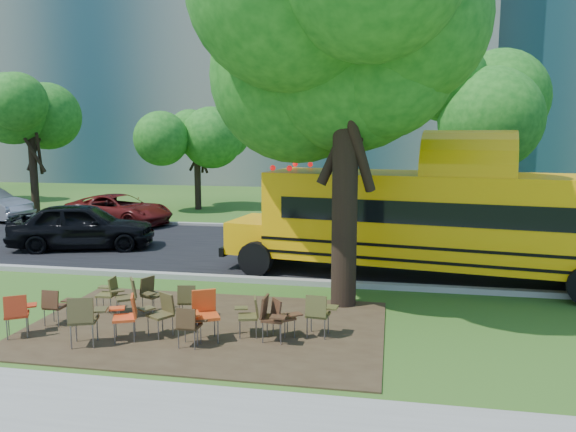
% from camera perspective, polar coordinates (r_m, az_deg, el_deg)
% --- Properties ---
extents(ground, '(160.00, 160.00, 0.00)m').
position_cam_1_polar(ground, '(12.26, -12.10, -9.99)').
color(ground, '#234E18').
rests_on(ground, ground).
extents(dirt_patch, '(7.00, 4.50, 0.03)m').
position_cam_1_polar(dirt_patch, '(11.48, -8.38, -11.12)').
color(dirt_patch, '#382819').
rests_on(dirt_patch, ground).
extents(asphalt_road, '(80.00, 8.00, 0.04)m').
position_cam_1_polar(asphalt_road, '(18.69, -3.85, -3.34)').
color(asphalt_road, black).
rests_on(asphalt_road, ground).
extents(kerb_near, '(80.00, 0.25, 0.14)m').
position_cam_1_polar(kerb_near, '(14.94, -7.68, -6.23)').
color(kerb_near, gray).
rests_on(kerb_near, ground).
extents(kerb_far, '(80.00, 0.25, 0.14)m').
position_cam_1_polar(kerb_far, '(22.60, -1.28, -1.12)').
color(kerb_far, gray).
rests_on(kerb_far, ground).
extents(building_main, '(38.00, 16.00, 22.00)m').
position_cam_1_polar(building_main, '(48.89, -4.68, 16.90)').
color(building_main, slate).
rests_on(building_main, ground).
extents(bg_tree_0, '(5.20, 5.20, 7.18)m').
position_cam_1_polar(bg_tree_0, '(28.93, -24.74, 9.17)').
color(bg_tree_0, black).
rests_on(bg_tree_0, ground).
extents(bg_tree_2, '(4.80, 4.80, 6.62)m').
position_cam_1_polar(bg_tree_2, '(28.37, -9.30, 9.14)').
color(bg_tree_2, black).
rests_on(bg_tree_2, ground).
extents(bg_tree_3, '(5.60, 5.60, 7.84)m').
position_cam_1_polar(bg_tree_3, '(24.97, 18.76, 10.78)').
color(bg_tree_3, black).
rests_on(bg_tree_3, ground).
extents(main_tree, '(7.20, 7.20, 9.66)m').
position_cam_1_polar(main_tree, '(12.43, 6.05, 18.62)').
color(main_tree, black).
rests_on(main_tree, ground).
extents(school_bus, '(11.69, 4.15, 2.80)m').
position_cam_1_polar(school_bus, '(15.00, 17.18, -0.42)').
color(school_bus, '#F7A807').
rests_on(school_bus, ground).
extents(chair_0, '(0.57, 0.71, 0.86)m').
position_cam_1_polar(chair_0, '(11.81, -25.76, -8.68)').
color(chair_0, '#B93013').
rests_on(chair_0, ground).
extents(chair_1, '(0.50, 0.45, 0.77)m').
position_cam_1_polar(chair_1, '(12.21, -22.61, -8.21)').
color(chair_1, '#4A2C1A').
rests_on(chair_1, ground).
extents(chair_2, '(0.66, 0.72, 0.96)m').
position_cam_1_polar(chair_2, '(10.84, -19.99, -9.50)').
color(chair_2, '#453B1D').
rests_on(chair_2, ground).
extents(chair_3, '(0.70, 0.55, 0.83)m').
position_cam_1_polar(chair_3, '(11.04, -12.74, -9.31)').
color(chair_3, '#4B4120').
rests_on(chair_3, ground).
extents(chair_4, '(0.51, 0.45, 0.78)m').
position_cam_1_polar(chair_4, '(10.34, -9.97, -10.66)').
color(chair_4, '#3D2915').
rests_on(chair_4, ground).
extents(chair_5, '(0.65, 0.78, 0.97)m').
position_cam_1_polar(chair_5, '(10.60, -8.57, -9.48)').
color(chair_5, '#D44616').
rests_on(chair_5, ground).
extents(chair_6, '(0.57, 0.53, 0.78)m').
position_cam_1_polar(chair_6, '(10.77, -3.85, -9.73)').
color(chair_6, '#49441F').
rests_on(chair_6, ground).
extents(chair_7, '(0.65, 0.52, 0.77)m').
position_cam_1_polar(chair_7, '(10.66, -0.61, -9.95)').
color(chair_7, '#4D2C1B').
rests_on(chair_7, ground).
extents(chair_8, '(0.49, 0.52, 0.79)m').
position_cam_1_polar(chair_8, '(12.71, -17.73, -7.26)').
color(chair_8, brown).
rests_on(chair_8, ground).
extents(chair_9, '(0.69, 0.55, 0.83)m').
position_cam_1_polar(chair_9, '(12.32, -15.98, -7.56)').
color(chair_9, '#4A4020').
rests_on(chair_9, ground).
extents(chair_10, '(0.51, 0.65, 0.79)m').
position_cam_1_polar(chair_10, '(12.41, -13.81, -7.46)').
color(chair_10, '#43381D').
rests_on(chair_10, ground).
extents(chair_11, '(0.53, 0.54, 0.79)m').
position_cam_1_polar(chair_11, '(11.77, -10.05, -8.24)').
color(chair_11, '#46401E').
rests_on(chair_11, ground).
extents(chair_12, '(0.51, 0.57, 0.87)m').
position_cam_1_polar(chair_12, '(10.48, -1.77, -9.95)').
color(chair_12, '#442818').
rests_on(chair_12, ground).
extents(chair_13, '(0.59, 0.51, 0.86)m').
position_cam_1_polar(chair_13, '(10.68, 3.14, -9.62)').
color(chair_13, '#4B4920').
rests_on(chair_13, ground).
extents(chair_14, '(0.69, 0.60, 0.88)m').
position_cam_1_polar(chair_14, '(10.95, -16.03, -9.43)').
color(chair_14, '#D84217').
rests_on(chair_14, ground).
extents(black_car, '(4.93, 3.07, 1.57)m').
position_cam_1_polar(black_car, '(19.73, -20.12, -0.95)').
color(black_car, black).
rests_on(black_car, ground).
extents(bg_car_red, '(4.98, 3.12, 1.28)m').
position_cam_1_polar(bg_car_red, '(24.45, -16.78, 0.61)').
color(bg_car_red, '#4F0E0D').
rests_on(bg_car_red, ground).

